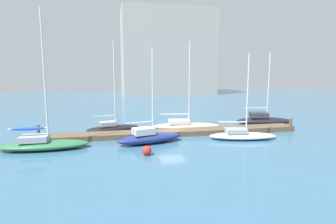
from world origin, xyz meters
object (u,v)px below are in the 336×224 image
Objects in this scene: sailboat_1 at (113,127)px; harbor_building_distant at (167,52)px; sailboat_3 at (185,125)px; sailboat_4 at (242,135)px; mooring_buoy_red at (147,150)px; sailboat_5 at (263,120)px; sailboat_2 at (149,137)px; sailboat_0 at (43,143)px.

sailboat_1 is 0.40× the size of harbor_building_distant.
sailboat_3 reaches higher than sailboat_4.
sailboat_3 reaches higher than sailboat_1.
sailboat_1 is at bearing 105.07° from mooring_buoy_red.
mooring_buoy_red is at bearing -137.42° from sailboat_5.
sailboat_2 reaches higher than sailboat_4.
sailboat_1 is at bearing 164.37° from sailboat_4.
harbor_building_distant is (12.49, 51.67, 10.19)m from mooring_buoy_red.
sailboat_2 reaches higher than mooring_buoy_red.
sailboat_4 is at bearing -16.35° from sailboat_2.
sailboat_3 reaches higher than sailboat_2.
sailboat_0 reaches higher than sailboat_3.
harbor_building_distant reaches higher than sailboat_1.
sailboat_0 is 15.37× the size of mooring_buoy_red.
sailboat_1 is 17.19m from sailboat_5.
sailboat_2 is 1.04× the size of sailboat_4.
harbor_building_distant reaches higher than mooring_buoy_red.
sailboat_0 is at bearing -150.68° from sailboat_3.
sailboat_5 is 0.36× the size of harbor_building_distant.
sailboat_2 is at bearing 78.84° from mooring_buoy_red.
sailboat_2 is at bearing -171.77° from sailboat_4.
sailboat_3 is 44.61m from harbor_building_distant.
sailboat_0 is at bearing -154.47° from sailboat_5.
sailboat_0 is 7.95m from sailboat_1.
sailboat_4 is (11.69, -5.75, -0.07)m from sailboat_1.
sailboat_2 is 0.88× the size of sailboat_3.
sailboat_0 is at bearing -112.98° from harbor_building_distant.
sailboat_4 is (8.64, -0.35, -0.14)m from sailboat_2.
sailboat_0 is 1.34× the size of sailboat_5.
harbor_building_distant is (11.81, 48.24, 9.98)m from sailboat_2.
sailboat_3 is 12.90× the size of mooring_buoy_red.
mooring_buoy_red is 54.13m from harbor_building_distant.
sailboat_1 is 1.12× the size of sailboat_2.
sailboat_5 is (5.50, 5.64, 0.16)m from sailboat_4.
sailboat_4 is (3.91, -5.73, -0.00)m from sailboat_3.
sailboat_3 is (7.78, -0.03, -0.07)m from sailboat_1.
harbor_building_distant is (14.87, 42.84, 10.05)m from sailboat_1.
sailboat_1 is 0.99× the size of sailboat_3.
sailboat_0 is 17.36m from sailboat_4.
harbor_building_distant is at bearing 66.81° from sailboat_0.
harbor_building_distant reaches higher than sailboat_0.
sailboat_1 is 7.78m from sailboat_3.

